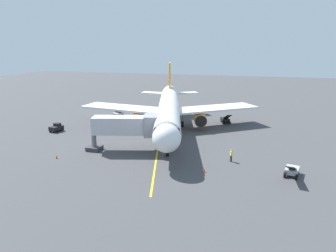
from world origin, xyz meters
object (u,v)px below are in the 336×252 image
(jet_bridge, at_px, (131,126))
(ground_crew_marshaller, at_px, (231,155))
(tug_rear_apron, at_px, (56,128))
(tug_near_nose, at_px, (118,114))
(belt_loader_portside, at_px, (292,170))
(safety_cone_nose_left, at_px, (204,170))
(airplane, at_px, (169,109))
(safety_cone_nose_right, at_px, (57,157))
(belt_loader_starboard_side, at_px, (225,119))

(jet_bridge, bearing_deg, ground_crew_marshaller, 177.13)
(tug_rear_apron, bearing_deg, tug_near_nose, -113.16)
(belt_loader_portside, height_order, safety_cone_nose_left, belt_loader_portside)
(airplane, bearing_deg, safety_cone_nose_right, 58.88)
(belt_loader_portside, xyz_separation_m, safety_cone_nose_left, (10.30, 1.69, -0.44))
(airplane, bearing_deg, ground_crew_marshaller, 133.51)
(ground_crew_marshaller, bearing_deg, safety_cone_nose_left, 57.69)
(ground_crew_marshaller, distance_m, safety_cone_nose_left, 5.45)
(ground_crew_marshaller, height_order, safety_cone_nose_left, ground_crew_marshaller)
(ground_crew_marshaller, xyz_separation_m, belt_loader_starboard_side, (2.85, -21.69, -0.17))
(ground_crew_marshaller, bearing_deg, tug_near_nose, -38.41)
(belt_loader_portside, distance_m, safety_cone_nose_right, 30.96)
(tug_near_nose, relative_size, belt_loader_portside, 0.55)
(belt_loader_starboard_side, xyz_separation_m, tug_rear_apron, (29.08, 14.81, -0.01))
(ground_crew_marshaller, xyz_separation_m, belt_loader_portside, (-7.41, 2.88, -0.17))
(belt_loader_portside, xyz_separation_m, belt_loader_starboard_side, (10.26, -24.58, 0.00))
(belt_loader_starboard_side, bearing_deg, belt_loader_portside, 112.66)
(belt_loader_starboard_side, relative_size, safety_cone_nose_right, 8.58)
(airplane, relative_size, belt_loader_portside, 8.42)
(ground_crew_marshaller, relative_size, safety_cone_nose_left, 3.11)
(ground_crew_marshaller, distance_m, tug_rear_apron, 32.67)
(ground_crew_marshaller, bearing_deg, belt_loader_portside, 158.73)
(airplane, xyz_separation_m, belt_loader_starboard_side, (-9.50, -8.69, -3.29))
(tug_near_nose, bearing_deg, belt_loader_starboard_side, -177.42)
(tug_rear_apron, xyz_separation_m, safety_cone_nose_right, (-8.49, 12.26, -0.43))
(jet_bridge, relative_size, tug_rear_apron, 4.49)
(belt_loader_starboard_side, bearing_deg, ground_crew_marshaller, 97.48)
(belt_loader_portside, height_order, belt_loader_starboard_side, same)
(ground_crew_marshaller, distance_m, safety_cone_nose_right, 24.06)
(tug_rear_apron, bearing_deg, belt_loader_portside, 166.05)
(tug_near_nose, height_order, tug_rear_apron, same)
(airplane, relative_size, belt_loader_starboard_side, 8.43)
(tug_near_nose, height_order, safety_cone_nose_left, tug_near_nose)
(tug_near_nose, height_order, safety_cone_nose_right, tug_near_nose)
(jet_bridge, bearing_deg, safety_cone_nose_left, 155.74)
(belt_loader_portside, xyz_separation_m, safety_cone_nose_right, (30.85, 2.49, -0.44))
(jet_bridge, xyz_separation_m, belt_loader_starboard_side, (-11.84, -20.96, -3.05))
(ground_crew_marshaller, bearing_deg, safety_cone_nose_right, 12.90)
(jet_bridge, height_order, safety_cone_nose_right, jet_bridge)
(safety_cone_nose_right, bearing_deg, airplane, -121.12)
(tug_near_nose, height_order, belt_loader_starboard_side, belt_loader_starboard_side)
(ground_crew_marshaller, height_order, belt_loader_starboard_side, belt_loader_starboard_side)
(tug_near_nose, bearing_deg, safety_cone_nose_left, 132.54)
(tug_rear_apron, bearing_deg, jet_bridge, 160.37)
(belt_loader_starboard_side, xyz_separation_m, safety_cone_nose_right, (20.59, 27.07, -0.44))
(airplane, relative_size, tug_near_nose, 15.39)
(belt_loader_starboard_side, distance_m, safety_cone_nose_left, 26.28)
(airplane, relative_size, jet_bridge, 3.47)
(tug_near_nose, bearing_deg, ground_crew_marshaller, 141.59)
(airplane, height_order, ground_crew_marshaller, airplane)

